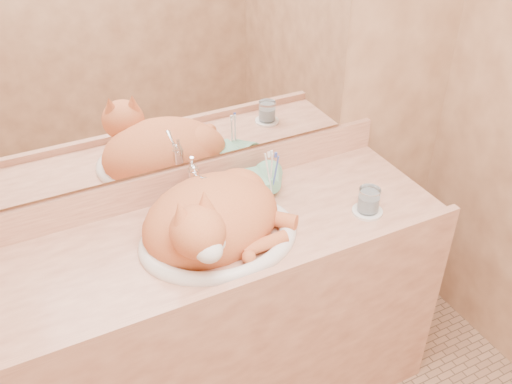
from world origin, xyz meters
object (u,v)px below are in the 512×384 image
cat (212,217)px  soap_dispenser (259,184)px  toothbrush_cup (272,188)px  vanity_counter (217,326)px  water_glass (369,200)px  sink_basin (218,219)px

cat → soap_dispenser: bearing=9.4°
toothbrush_cup → soap_dispenser: bearing=-164.3°
cat → soap_dispenser: 0.23m
soap_dispenser → toothbrush_cup: 0.08m
cat → toothbrush_cup: cat is taller
vanity_counter → cat: size_ratio=3.34×
soap_dispenser → water_glass: soap_dispenser is taller
sink_basin → soap_dispenser: size_ratio=2.70×
toothbrush_cup → sink_basin: bearing=-155.7°
sink_basin → toothbrush_cup: 0.28m
soap_dispenser → cat: bearing=-150.4°
cat → vanity_counter: bearing=71.1°
vanity_counter → toothbrush_cup: (0.27, 0.10, 0.48)m
sink_basin → toothbrush_cup: sink_basin is taller
vanity_counter → cat: 0.51m
sink_basin → cat: 0.02m
vanity_counter → soap_dispenser: 0.57m
water_glass → sink_basin: bearing=169.1°
cat → water_glass: 0.54m
sink_basin → vanity_counter: bearing=128.9°
sink_basin → soap_dispenser: 0.22m
soap_dispenser → water_glass: bearing=-24.1°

